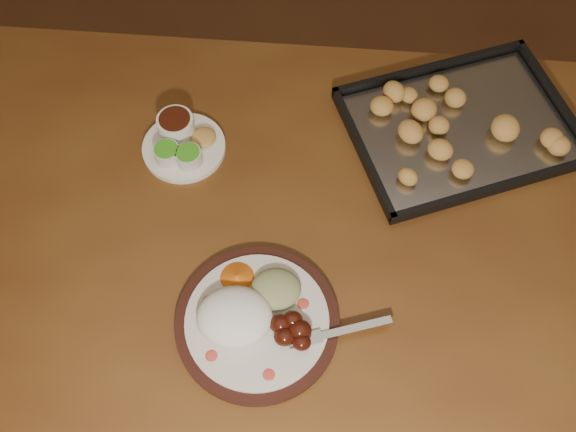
{
  "coord_description": "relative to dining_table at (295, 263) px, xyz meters",
  "views": [
    {
      "loc": [
        -0.15,
        -0.38,
        1.74
      ],
      "look_at": [
        -0.16,
        0.15,
        0.77
      ],
      "focal_mm": 40.0,
      "sensor_mm": 36.0,
      "label": 1
    }
  ],
  "objects": [
    {
      "name": "condiment_saucer",
      "position": [
        -0.21,
        0.19,
        0.12
      ],
      "size": [
        0.15,
        0.15,
        0.05
      ],
      "rotation": [
        0.0,
        0.0,
        0.15
      ],
      "color": "white",
      "rests_on": "dining_table"
    },
    {
      "name": "dinner_plate",
      "position": [
        -0.06,
        -0.15,
        0.12
      ],
      "size": [
        0.35,
        0.26,
        0.06
      ],
      "rotation": [
        0.0,
        0.0,
        -0.14
      ],
      "color": "black",
      "rests_on": "dining_table"
    },
    {
      "name": "baking_tray",
      "position": [
        0.31,
        0.24,
        0.11
      ],
      "size": [
        0.49,
        0.42,
        0.04
      ],
      "rotation": [
        0.0,
        0.0,
        0.34
      ],
      "color": "black",
      "rests_on": "dining_table"
    },
    {
      "name": "dining_table",
      "position": [
        0.0,
        0.0,
        0.0
      ],
      "size": [
        1.55,
        0.99,
        0.75
      ],
      "rotation": [
        0.0,
        0.0,
        -0.06
      ],
      "color": "brown",
      "rests_on": "ground"
    },
    {
      "name": "ground",
      "position": [
        0.15,
        -0.12,
        -0.65
      ],
      "size": [
        4.0,
        4.0,
        0.0
      ],
      "primitive_type": "plane",
      "color": "brown",
      "rests_on": "ground"
    }
  ]
}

